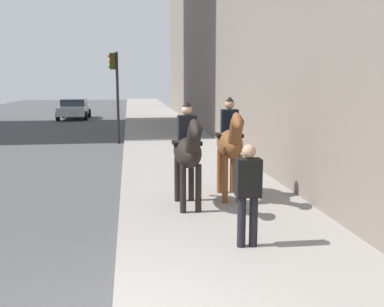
{
  "coord_description": "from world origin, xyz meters",
  "views": [
    {
      "loc": [
        -4.58,
        -0.26,
        2.84
      ],
      "look_at": [
        4.0,
        -1.46,
        1.4
      ],
      "focal_mm": 41.8,
      "sensor_mm": 36.0,
      "label": 1
    }
  ],
  "objects_px": {
    "mounted_horse_near": "(188,150)",
    "car_near_lane": "(74,109)",
    "traffic_light_near_curb": "(115,83)",
    "pedestrian_greeting": "(248,189)",
    "mounted_horse_far": "(230,142)"
  },
  "relations": [
    {
      "from": "mounted_horse_near",
      "to": "pedestrian_greeting",
      "type": "bearing_deg",
      "value": 14.03
    },
    {
      "from": "pedestrian_greeting",
      "to": "traffic_light_near_curb",
      "type": "bearing_deg",
      "value": 11.86
    },
    {
      "from": "mounted_horse_near",
      "to": "traffic_light_near_curb",
      "type": "bearing_deg",
      "value": -172.15
    },
    {
      "from": "pedestrian_greeting",
      "to": "mounted_horse_far",
      "type": "bearing_deg",
      "value": -5.85
    },
    {
      "from": "pedestrian_greeting",
      "to": "traffic_light_near_curb",
      "type": "relative_size",
      "value": 0.42
    },
    {
      "from": "mounted_horse_far",
      "to": "car_near_lane",
      "type": "relative_size",
      "value": 0.58
    },
    {
      "from": "mounted_horse_near",
      "to": "mounted_horse_far",
      "type": "xyz_separation_m",
      "value": [
        0.6,
        -1.05,
        0.07
      ]
    },
    {
      "from": "traffic_light_near_curb",
      "to": "pedestrian_greeting",
      "type": "bearing_deg",
      "value": -169.49
    },
    {
      "from": "mounted_horse_near",
      "to": "car_near_lane",
      "type": "relative_size",
      "value": 0.56
    },
    {
      "from": "mounted_horse_near",
      "to": "traffic_light_near_curb",
      "type": "height_order",
      "value": "traffic_light_near_curb"
    },
    {
      "from": "mounted_horse_far",
      "to": "mounted_horse_near",
      "type": "bearing_deg",
      "value": -56.46
    },
    {
      "from": "mounted_horse_near",
      "to": "car_near_lane",
      "type": "xyz_separation_m",
      "value": [
        24.07,
        5.17,
        -0.61
      ]
    },
    {
      "from": "mounted_horse_far",
      "to": "traffic_light_near_curb",
      "type": "bearing_deg",
      "value": -160.87
    },
    {
      "from": "mounted_horse_far",
      "to": "traffic_light_near_curb",
      "type": "distance_m",
      "value": 10.66
    },
    {
      "from": "car_near_lane",
      "to": "pedestrian_greeting",
      "type": "bearing_deg",
      "value": 13.23
    }
  ]
}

